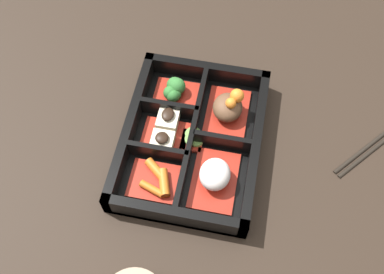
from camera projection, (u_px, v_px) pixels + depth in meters
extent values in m
plane|color=black|center=(192.00, 145.00, 0.72)|extent=(3.00, 3.00, 0.00)
cube|color=black|center=(192.00, 143.00, 0.72)|extent=(0.27, 0.21, 0.01)
cube|color=black|center=(131.00, 128.00, 0.71)|extent=(0.27, 0.01, 0.04)
cube|color=black|center=(255.00, 149.00, 0.69)|extent=(0.27, 0.01, 0.04)
cube|color=black|center=(207.00, 73.00, 0.77)|extent=(0.01, 0.21, 0.04)
cube|color=black|center=(174.00, 216.00, 0.64)|extent=(0.01, 0.21, 0.04)
cube|color=black|center=(194.00, 138.00, 0.70)|extent=(0.25, 0.01, 0.04)
cube|color=black|center=(170.00, 111.00, 0.73)|extent=(0.01, 0.09, 0.04)
cube|color=black|center=(159.00, 154.00, 0.69)|extent=(0.01, 0.09, 0.04)
cube|color=black|center=(222.00, 143.00, 0.70)|extent=(0.01, 0.09, 0.04)
cube|color=maroon|center=(227.00, 114.00, 0.74)|extent=(0.10, 0.07, 0.01)
ellipsoid|color=brown|center=(228.00, 107.00, 0.72)|extent=(0.05, 0.05, 0.03)
sphere|color=orange|center=(231.00, 103.00, 0.70)|extent=(0.02, 0.02, 0.02)
sphere|color=orange|center=(237.00, 96.00, 0.71)|extent=(0.02, 0.02, 0.02)
cube|color=maroon|center=(214.00, 180.00, 0.68)|extent=(0.10, 0.07, 0.01)
ellipsoid|color=silver|center=(215.00, 174.00, 0.66)|extent=(0.05, 0.05, 0.04)
cube|color=maroon|center=(176.00, 95.00, 0.76)|extent=(0.06, 0.07, 0.01)
sphere|color=#2D6B2D|center=(175.00, 90.00, 0.74)|extent=(0.02, 0.02, 0.02)
sphere|color=#2D6B2D|center=(177.00, 86.00, 0.74)|extent=(0.03, 0.03, 0.03)
sphere|color=#2D6B2D|center=(173.00, 96.00, 0.74)|extent=(0.02, 0.02, 0.02)
sphere|color=#2D6B2D|center=(175.00, 85.00, 0.75)|extent=(0.03, 0.03, 0.03)
sphere|color=#2D6B2D|center=(170.00, 93.00, 0.74)|extent=(0.02, 0.02, 0.02)
sphere|color=#2D6B2D|center=(175.00, 95.00, 0.74)|extent=(0.02, 0.02, 0.02)
cube|color=maroon|center=(165.00, 135.00, 0.72)|extent=(0.06, 0.07, 0.01)
cube|color=beige|center=(168.00, 119.00, 0.72)|extent=(0.04, 0.03, 0.02)
ellipsoid|color=black|center=(168.00, 114.00, 0.71)|extent=(0.02, 0.02, 0.01)
cube|color=beige|center=(162.00, 142.00, 0.70)|extent=(0.03, 0.03, 0.02)
ellipsoid|color=black|center=(162.00, 138.00, 0.69)|extent=(0.02, 0.02, 0.01)
cube|color=maroon|center=(153.00, 181.00, 0.68)|extent=(0.06, 0.07, 0.01)
cylinder|color=#D1661E|center=(164.00, 183.00, 0.67)|extent=(0.04, 0.03, 0.01)
cylinder|color=#D1661E|center=(152.00, 189.00, 0.66)|extent=(0.02, 0.04, 0.01)
cylinder|color=#D1661E|center=(156.00, 169.00, 0.68)|extent=(0.03, 0.04, 0.01)
cube|color=maroon|center=(194.00, 139.00, 0.71)|extent=(0.04, 0.03, 0.01)
cylinder|color=#75A84C|center=(197.00, 140.00, 0.71)|extent=(0.02, 0.02, 0.01)
cylinder|color=#75A84C|center=(196.00, 135.00, 0.71)|extent=(0.03, 0.03, 0.00)
cylinder|color=#75A84C|center=(190.00, 140.00, 0.71)|extent=(0.02, 0.02, 0.00)
cylinder|color=#75A84C|center=(195.00, 139.00, 0.71)|extent=(0.02, 0.02, 0.00)
cylinder|color=black|center=(383.00, 135.00, 0.73)|extent=(0.17, 0.15, 0.01)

